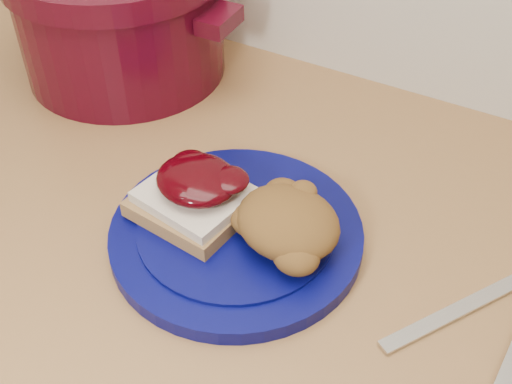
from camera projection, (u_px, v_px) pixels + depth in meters
The scene contains 6 objects.
plate at pixel (236, 234), 0.60m from camera, with size 0.24×0.24×0.02m, color #050749.
sandwich at pixel (195, 193), 0.60m from camera, with size 0.11×0.10×0.05m.
stuffing_mound at pixel (288, 222), 0.56m from camera, with size 0.10×0.08×0.05m, color brown.
butter_knife at pixel (465, 307), 0.55m from camera, with size 0.17×0.01×0.00m, color silver.
dutch_oven at pixel (120, 14), 0.78m from camera, with size 0.32×0.28×0.17m.
pepper_grinder at pixel (117, 1), 0.84m from camera, with size 0.06×0.06×0.12m.
Camera 1 is at (0.17, 1.12, 1.34)m, focal length 45.00 mm.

